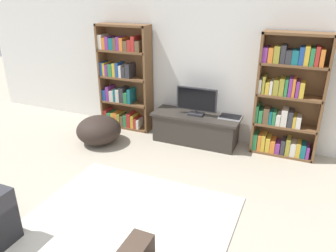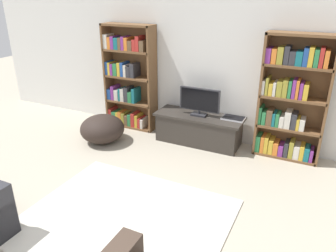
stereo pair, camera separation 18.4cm
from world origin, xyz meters
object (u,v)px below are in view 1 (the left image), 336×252
Objects in this scene: tv_stand at (196,128)px; laptop at (230,117)px; television at (196,101)px; bookshelf_right at (287,99)px; beanbag_ottoman at (99,130)px; bookshelf_left at (124,80)px.

laptop reaches higher than tv_stand.
television reaches higher than tv_stand.
bookshelf_right is 1.28× the size of tv_stand.
bookshelf_right is at bearing 6.09° from tv_stand.
beanbag_ottoman is (-1.42, -0.65, -0.49)m from television.
bookshelf_left is 2.70m from bookshelf_right.
bookshelf_left is 1.00× the size of bookshelf_right.
bookshelf_left reaches higher than laptop.
laptop is 2.11m from beanbag_ottoman.
television is at bearing -6.16° from bookshelf_left.
bookshelf_left and bookshelf_right have the same top height.
tv_stand is 2.15× the size of television.
tv_stand is (-1.31, -0.14, -0.63)m from bookshelf_right.
beanbag_ottoman is at bearing -155.50° from television.
bookshelf_left is at bearing 174.18° from tv_stand.
bookshelf_left is 1.28× the size of tv_stand.
laptop is (-0.78, -0.06, -0.38)m from bookshelf_right.
beanbag_ottoman is at bearing -92.52° from bookshelf_left.
bookshelf_right is 2.92m from beanbag_ottoman.
bookshelf_left reaches higher than tv_stand.
bookshelf_right is 0.87m from laptop.
tv_stand is at bearing -173.91° from bookshelf_right.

